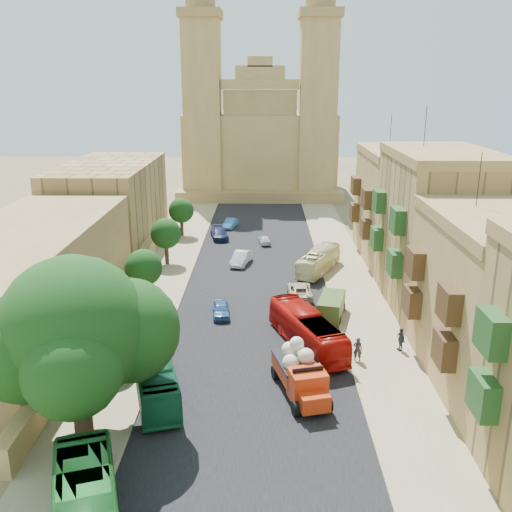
{
  "coord_description": "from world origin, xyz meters",
  "views": [
    {
      "loc": [
        0.72,
        -24.03,
        19.35
      ],
      "look_at": [
        0.0,
        26.0,
        4.0
      ],
      "focal_mm": 40.0,
      "sensor_mm": 36.0,
      "label": 1
    }
  ],
  "objects_px": {
    "street_tree_d": "(181,211)",
    "bus_green_north": "(154,373)",
    "pedestrian_a": "(358,349)",
    "red_truck": "(301,372)",
    "ficus_tree": "(76,334)",
    "bus_cream_east": "(318,261)",
    "church": "(260,139)",
    "car_white_a": "(241,258)",
    "street_tree_a": "(109,330)",
    "street_tree_b": "(144,268)",
    "olive_pickup": "(331,307)",
    "car_blue_b": "(230,223)",
    "car_blue_a": "(221,309)",
    "street_tree_c": "(166,234)",
    "car_cream": "(300,290)",
    "car_white_b": "(264,240)",
    "bus_red_east": "(307,330)",
    "pedestrian_c": "(401,339)",
    "car_dkblue": "(219,233)"
  },
  "relations": [
    {
      "from": "street_tree_d",
      "to": "pedestrian_a",
      "type": "xyz_separation_m",
      "value": [
        17.5,
        -34.73,
        -2.45
      ]
    },
    {
      "from": "car_white_b",
      "to": "street_tree_b",
      "type": "bearing_deg",
      "value": 52.19
    },
    {
      "from": "bus_red_east",
      "to": "church",
      "type": "bearing_deg",
      "value": -107.01
    },
    {
      "from": "street_tree_a",
      "to": "car_blue_a",
      "type": "xyz_separation_m",
      "value": [
        7.06,
        9.36,
        -2.3
      ]
    },
    {
      "from": "car_blue_b",
      "to": "ficus_tree",
      "type": "bearing_deg",
      "value": -84.26
    },
    {
      "from": "church",
      "to": "street_tree_a",
      "type": "xyz_separation_m",
      "value": [
        -10.0,
        -66.61,
        -6.61
      ]
    },
    {
      "from": "pedestrian_c",
      "to": "street_tree_c",
      "type": "bearing_deg",
      "value": -152.35
    },
    {
      "from": "street_tree_b",
      "to": "bus_green_north",
      "type": "relative_size",
      "value": 0.52
    },
    {
      "from": "street_tree_b",
      "to": "car_dkblue",
      "type": "relative_size",
      "value": 1.07
    },
    {
      "from": "bus_cream_east",
      "to": "pedestrian_c",
      "type": "distance_m",
      "value": 18.95
    },
    {
      "from": "olive_pickup",
      "to": "car_blue_b",
      "type": "relative_size",
      "value": 1.25
    },
    {
      "from": "street_tree_c",
      "to": "car_white_a",
      "type": "height_order",
      "value": "street_tree_c"
    },
    {
      "from": "street_tree_d",
      "to": "bus_green_north",
      "type": "height_order",
      "value": "street_tree_d"
    },
    {
      "from": "olive_pickup",
      "to": "car_blue_a",
      "type": "distance_m",
      "value": 9.45
    },
    {
      "from": "street_tree_c",
      "to": "car_white_b",
      "type": "relative_size",
      "value": 1.64
    },
    {
      "from": "ficus_tree",
      "to": "car_white_a",
      "type": "bearing_deg",
      "value": 76.59
    },
    {
      "from": "church",
      "to": "street_tree_a",
      "type": "distance_m",
      "value": 67.68
    },
    {
      "from": "bus_green_north",
      "to": "pedestrian_a",
      "type": "bearing_deg",
      "value": 2.11
    },
    {
      "from": "car_blue_b",
      "to": "pedestrian_c",
      "type": "bearing_deg",
      "value": -56.04
    },
    {
      "from": "red_truck",
      "to": "car_blue_b",
      "type": "relative_size",
      "value": 1.71
    },
    {
      "from": "street_tree_c",
      "to": "street_tree_d",
      "type": "bearing_deg",
      "value": 90.0
    },
    {
      "from": "street_tree_c",
      "to": "car_blue_a",
      "type": "xyz_separation_m",
      "value": [
        7.06,
        -14.64,
        -2.84
      ]
    },
    {
      "from": "street_tree_a",
      "to": "car_white_a",
      "type": "distance_m",
      "value": 25.33
    },
    {
      "from": "street_tree_a",
      "to": "olive_pickup",
      "type": "height_order",
      "value": "street_tree_a"
    },
    {
      "from": "olive_pickup",
      "to": "car_dkblue",
      "type": "height_order",
      "value": "olive_pickup"
    },
    {
      "from": "pedestrian_a",
      "to": "church",
      "type": "bearing_deg",
      "value": -72.79
    },
    {
      "from": "car_white_b",
      "to": "pedestrian_a",
      "type": "bearing_deg",
      "value": 92.59
    },
    {
      "from": "street_tree_b",
      "to": "street_tree_d",
      "type": "height_order",
      "value": "street_tree_b"
    },
    {
      "from": "red_truck",
      "to": "pedestrian_a",
      "type": "bearing_deg",
      "value": 46.62
    },
    {
      "from": "church",
      "to": "car_white_a",
      "type": "xyz_separation_m",
      "value": [
        -1.81,
        -42.74,
        -8.8
      ]
    },
    {
      "from": "bus_red_east",
      "to": "pedestrian_c",
      "type": "height_order",
      "value": "bus_red_east"
    },
    {
      "from": "street_tree_b",
      "to": "red_truck",
      "type": "height_order",
      "value": "street_tree_b"
    },
    {
      "from": "street_tree_b",
      "to": "car_cream",
      "type": "xyz_separation_m",
      "value": [
        14.09,
        1.94,
        -2.79
      ]
    },
    {
      "from": "ficus_tree",
      "to": "street_tree_a",
      "type": "bearing_deg",
      "value": 94.25
    },
    {
      "from": "street_tree_a",
      "to": "car_blue_a",
      "type": "distance_m",
      "value": 11.95
    },
    {
      "from": "car_cream",
      "to": "car_blue_b",
      "type": "xyz_separation_m",
      "value": [
        -8.03,
        26.42,
        -0.04
      ]
    },
    {
      "from": "ficus_tree",
      "to": "bus_cream_east",
      "type": "height_order",
      "value": "ficus_tree"
    },
    {
      "from": "car_blue_b",
      "to": "car_dkblue",
      "type": "bearing_deg",
      "value": -88.21
    },
    {
      "from": "church",
      "to": "car_white_b",
      "type": "xyz_separation_m",
      "value": [
        0.79,
        -34.44,
        -8.98
      ]
    },
    {
      "from": "bus_green_north",
      "to": "pedestrian_a",
      "type": "relative_size",
      "value": 5.39
    },
    {
      "from": "church",
      "to": "bus_green_north",
      "type": "bearing_deg",
      "value": -95.17
    },
    {
      "from": "ficus_tree",
      "to": "pedestrian_c",
      "type": "relative_size",
      "value": 5.91
    },
    {
      "from": "red_truck",
      "to": "car_cream",
      "type": "xyz_separation_m",
      "value": [
        0.99,
        17.32,
        -0.92
      ]
    },
    {
      "from": "church",
      "to": "street_tree_d",
      "type": "bearing_deg",
      "value": -108.09
    },
    {
      "from": "bus_cream_east",
      "to": "car_white_a",
      "type": "height_order",
      "value": "bus_cream_east"
    },
    {
      "from": "car_white_a",
      "to": "car_white_b",
      "type": "height_order",
      "value": "car_white_a"
    },
    {
      "from": "street_tree_c",
      "to": "bus_green_north",
      "type": "height_order",
      "value": "street_tree_c"
    },
    {
      "from": "street_tree_a",
      "to": "car_white_b",
      "type": "xyz_separation_m",
      "value": [
        10.79,
        32.17,
        -2.37
      ]
    },
    {
      "from": "olive_pickup",
      "to": "bus_red_east",
      "type": "bearing_deg",
      "value": -113.3
    },
    {
      "from": "red_truck",
      "to": "car_blue_a",
      "type": "height_order",
      "value": "red_truck"
    }
  ]
}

